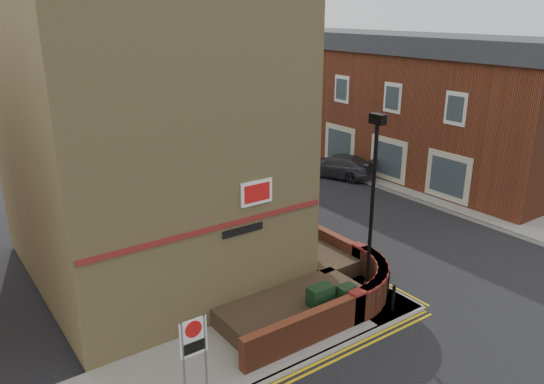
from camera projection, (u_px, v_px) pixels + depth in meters
The scene contains 25 objects.
ground at pixel (355, 341), 15.68m from camera, with size 120.00×120.00×0.00m, color black.
pavement_corner at pixel (228, 356), 14.91m from camera, with size 13.00×3.00×0.12m, color gray.
pavement_main at pixel (179, 187), 29.10m from camera, with size 2.00×32.00×0.12m, color gray.
pavement_far at pixel (362, 167), 32.79m from camera, with size 4.00×40.00×0.12m, color gray.
kerb_main_near at pixel (195, 184), 29.64m from camera, with size 0.15×32.00×0.12m, color gray.
kerb_main_far at pixel (338, 172), 31.70m from camera, with size 0.15×40.00×0.12m, color gray.
yellow_lines_main at pixel (199, 184), 29.80m from camera, with size 0.28×32.00×0.01m, color gold.
corner_building at pixel (143, 103), 18.27m from camera, with size 8.95×10.40×13.60m.
garden_wall at pixel (303, 305), 17.61m from camera, with size 6.80×6.00×1.20m, color brown, non-canonical shape.
lamppost at pixel (372, 212), 16.39m from camera, with size 0.25×0.50×6.30m.
utility_cabinet_large at pixel (320, 304), 16.29m from camera, with size 0.80×0.45×1.20m, color #163217.
utility_cabinet_small at pixel (346, 302), 16.51m from camera, with size 0.55×0.40×1.10m, color #163217.
bollard_near at pixel (393, 298), 16.90m from camera, with size 0.11×0.11×0.90m, color black.
bollard_far at pixel (388, 283), 17.84m from camera, with size 0.11×0.11×0.90m, color black.
zone_sign at pixel (194, 344), 12.80m from camera, with size 0.72×0.07×2.20m.
far_terrace at pixel (339, 92), 35.40m from camera, with size 5.40×30.40×8.00m.
far_terrace_cream at pixel (193, 66), 51.59m from camera, with size 5.40×12.40×8.00m.
tree_near at pixel (191, 108), 26.07m from camera, with size 3.64×3.65×6.70m.
tree_mid at pixel (130, 81), 32.08m from camera, with size 4.03×4.03×7.42m.
tree_far at pixel (89, 73), 38.34m from camera, with size 3.81×3.81×7.00m.
traffic_light_assembly at pixel (122, 112), 35.36m from camera, with size 0.20×0.16×4.20m.
silver_car_near at pixel (236, 172), 29.59m from camera, with size 1.49×4.27×1.41m, color #919598.
red_car_main at pixel (172, 157), 33.00m from camera, with size 1.93×4.18×1.16m, color maroon.
grey_car_far at pixel (336, 165), 30.91m from camera, with size 1.85×4.55×1.32m, color #333439.
silver_car_far at pixel (247, 145), 35.72m from camera, with size 1.48×3.67×1.25m, color silver.
Camera 1 is at (-9.76, -9.49, 9.30)m, focal length 35.00 mm.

